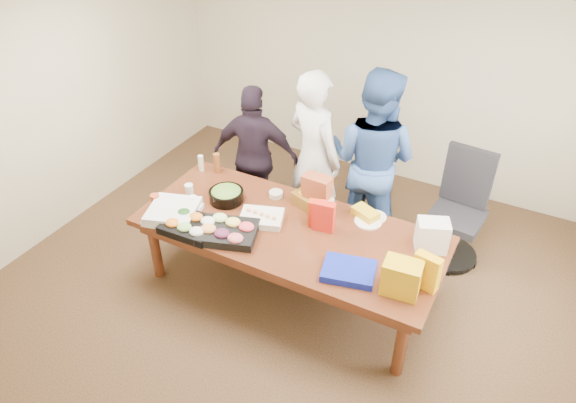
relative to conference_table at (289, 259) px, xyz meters
The scene contains 35 objects.
floor 0.39m from the conference_table, ahead, with size 5.50×5.00×0.02m, color #47301E.
ceiling 2.33m from the conference_table, ahead, with size 5.50×5.00×0.02m, color white.
wall_back 2.68m from the conference_table, 90.00° to the left, with size 5.50×0.04×2.70m, color beige.
wall_left 2.92m from the conference_table, behind, with size 0.04×5.00×2.70m, color beige.
conference_table is the anchor object (origin of this frame).
office_chair 1.75m from the conference_table, 43.33° to the left, with size 0.59×0.59×1.15m, color black.
person_center 1.14m from the conference_table, 102.98° to the left, with size 0.68×0.45×1.87m, color silver.
person_right 1.32m from the conference_table, 72.47° to the left, with size 0.94×0.74×1.94m, color #315394.
person_left 1.31m from the conference_table, 135.18° to the left, with size 0.95×0.39×1.61m, color black.
veggie_tray 0.98m from the conference_table, 150.64° to the right, with size 0.48×0.38×0.07m, color black.
fruit_tray 0.69m from the conference_table, 140.65° to the right, with size 0.51×0.40×0.08m, color black.
sheet_cake 0.49m from the conference_table, behind, with size 0.39×0.29×0.07m, color white.
salad_bowl 0.86m from the conference_table, behind, with size 0.34×0.34×0.11m, color black.
chip_bag_blue 0.87m from the conference_table, 23.22° to the right, with size 0.42×0.32×0.06m, color #101FA8.
chip_bag_red 0.60m from the conference_table, 24.68° to the left, with size 0.20×0.08×0.29m, color red.
chip_bag_yellow 1.40m from the conference_table, ahead, with size 0.21×0.08×0.31m, color #EEA90A.
chip_bag_orange 0.57m from the conference_table, 37.91° to the left, with size 0.17×0.08×0.26m, color red.
mayo_jar 0.65m from the conference_table, 64.27° to the left, with size 0.08×0.08×0.13m, color silver.
mustard_bottle 0.58m from the conference_table, 99.23° to the left, with size 0.06×0.06×0.16m, color gold.
dressing_bottle 1.31m from the conference_table, 156.25° to the left, with size 0.07×0.07×0.22m, color brown.
ranch_bottle 1.43m from the conference_table, 161.07° to the left, with size 0.06×0.06×0.18m, color silver.
banana_bunch 0.84m from the conference_table, 41.36° to the left, with size 0.25×0.14×0.08m, color gold.
bread_loaf 0.57m from the conference_table, 90.49° to the left, with size 0.31×0.14×0.13m, color brown.
kraft_bag 0.69m from the conference_table, 79.39° to the left, with size 0.26×0.15×0.35m, color #974425.
red_cup 1.40m from the conference_table, 167.61° to the right, with size 0.09×0.09×0.12m, color #B34622.
clear_cup_a 1.07m from the conference_table, behind, with size 0.08×0.08×0.11m, color white.
clear_cup_b 1.20m from the conference_table, behind, with size 0.08×0.08×0.12m, color white.
pizza_box_lower 1.16m from the conference_table, 160.95° to the right, with size 0.44×0.44×0.05m, color white.
pizza_box_upper 1.18m from the conference_table, 161.39° to the right, with size 0.44×0.44×0.05m, color silver.
plate_a 0.83m from the conference_table, 35.04° to the left, with size 0.25×0.25×0.01m, color white.
plate_b 0.90m from the conference_table, 39.55° to the left, with size 0.21×0.21×0.01m, color silver.
dip_bowl_a 0.56m from the conference_table, 83.66° to the left, with size 0.14×0.14×0.06m, color beige.
dip_bowl_b 0.66m from the conference_table, 132.52° to the left, with size 0.13×0.13×0.05m, color beige.
grocery_bag_white 1.35m from the conference_table, 15.05° to the left, with size 0.26×0.19×0.28m, color white.
grocery_bag_yellow 1.28m from the conference_table, 14.90° to the right, with size 0.29×0.20×0.29m, color gold.
Camera 1 is at (1.75, -3.32, 3.70)m, focal length 32.83 mm.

